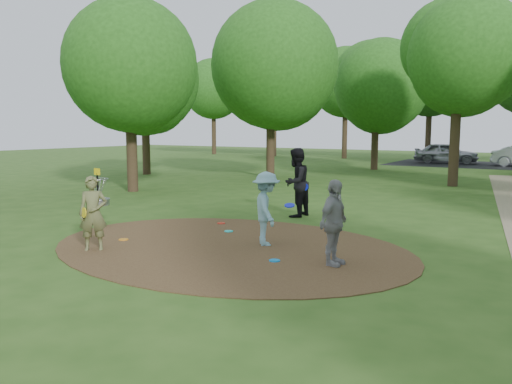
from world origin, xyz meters
The scene contains 14 objects.
ground centered at (0.00, 0.00, 0.00)m, with size 100.00×100.00×0.00m, color #2D5119.
dirt_clearing centered at (0.00, 0.00, 0.01)m, with size 8.40×8.40×0.02m, color #47301C.
parking_lot centered at (2.00, 30.00, 0.00)m, with size 14.00×8.00×0.01m, color black.
player_observer_with_disc centered at (-2.27, -1.76, 0.81)m, with size 0.69×0.68×1.61m.
player_throwing_with_disc centered at (0.65, 0.58, 0.83)m, with size 1.33×1.22×1.66m.
player_walking_with_disc centered at (-0.47, 4.22, 1.02)m, with size 0.83×1.03×2.04m.
player_waiting_with_disc centered at (2.59, -0.18, 0.83)m, with size 0.47×1.00×1.66m.
disc_ground_cyan centered at (-0.87, 1.30, 0.03)m, with size 0.22×0.22×0.02m, color #1CE3E2.
disc_ground_blue centered at (1.50, -0.54, 0.03)m, with size 0.22×0.22×0.02m, color #0D84E1.
disc_ground_red centered at (-1.66, 2.08, 0.03)m, with size 0.22×0.22×0.02m, color red.
car_left centered at (-1.27, 30.29, 0.77)m, with size 1.83×4.54×1.55m, color #9999A0.
disc_ground_orange centered at (-2.44, -0.77, 0.03)m, with size 0.22×0.22×0.02m, color orange.
disc_golf_basket centered at (-4.50, 0.30, 0.87)m, with size 0.63×0.63×1.54m.
tree_ring centered at (2.08, 9.87, 5.25)m, with size 36.99×45.74×9.39m.
Camera 1 is at (6.22, -8.87, 2.62)m, focal length 35.00 mm.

